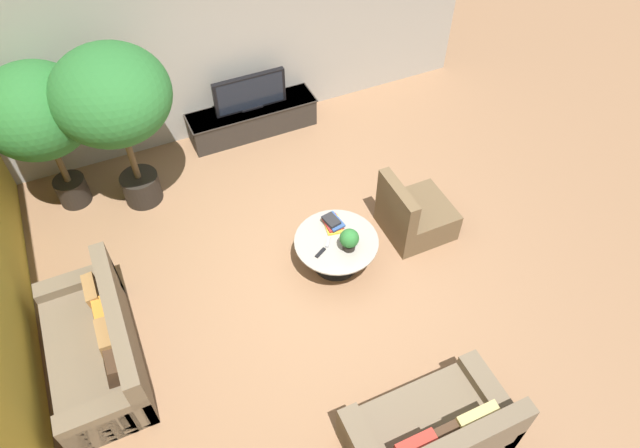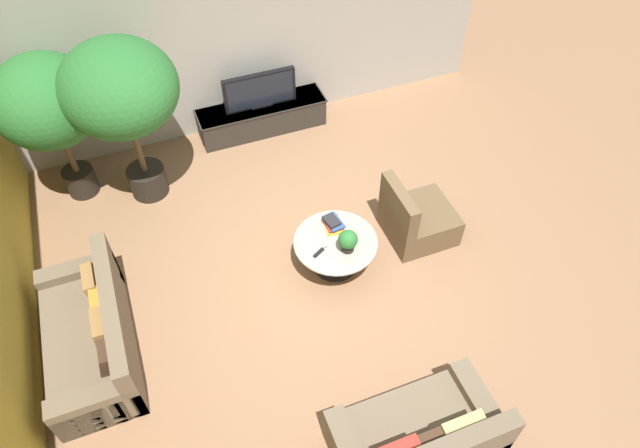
{
  "view_description": "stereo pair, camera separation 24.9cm",
  "coord_description": "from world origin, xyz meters",
  "px_view_note": "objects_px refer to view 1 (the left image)",
  "views": [
    {
      "loc": [
        -1.7,
        -3.61,
        5.53
      ],
      "look_at": [
        0.11,
        0.38,
        0.55
      ],
      "focal_mm": 32.0,
      "sensor_mm": 36.0,
      "label": 1
    },
    {
      "loc": [
        -1.47,
        -3.71,
        5.53
      ],
      "look_at": [
        0.11,
        0.38,
        0.55
      ],
      "focal_mm": 32.0,
      "sensor_mm": 36.0,
      "label": 2
    }
  ],
  "objects_px": {
    "couch_by_wall": "(98,348)",
    "media_console": "(253,119)",
    "television": "(250,93)",
    "couch_near_entry": "(432,434)",
    "potted_palm_tall": "(37,114)",
    "potted_plant_tabletop": "(349,239)",
    "coffee_table": "(336,248)",
    "potted_palm_corner": "(113,100)",
    "armchair_wicker": "(414,216)"
  },
  "relations": [
    {
      "from": "media_console",
      "to": "potted_palm_corner",
      "type": "relative_size",
      "value": 0.85
    },
    {
      "from": "potted_palm_corner",
      "to": "media_console",
      "type": "bearing_deg",
      "value": 21.46
    },
    {
      "from": "armchair_wicker",
      "to": "potted_plant_tabletop",
      "type": "bearing_deg",
      "value": 103.46
    },
    {
      "from": "couch_near_entry",
      "to": "potted_plant_tabletop",
      "type": "relative_size",
      "value": 5.22
    },
    {
      "from": "media_console",
      "to": "potted_palm_corner",
      "type": "bearing_deg",
      "value": -158.54
    },
    {
      "from": "couch_by_wall",
      "to": "couch_near_entry",
      "type": "distance_m",
      "value": 3.44
    },
    {
      "from": "armchair_wicker",
      "to": "potted_plant_tabletop",
      "type": "relative_size",
      "value": 2.98
    },
    {
      "from": "media_console",
      "to": "television",
      "type": "bearing_deg",
      "value": -90.0
    },
    {
      "from": "couch_by_wall",
      "to": "couch_near_entry",
      "type": "relative_size",
      "value": 1.19
    },
    {
      "from": "armchair_wicker",
      "to": "potted_palm_tall",
      "type": "distance_m",
      "value": 4.62
    },
    {
      "from": "potted_palm_corner",
      "to": "potted_plant_tabletop",
      "type": "relative_size",
      "value": 7.72
    },
    {
      "from": "potted_palm_tall",
      "to": "potted_plant_tabletop",
      "type": "distance_m",
      "value": 3.88
    },
    {
      "from": "media_console",
      "to": "coffee_table",
      "type": "distance_m",
      "value": 2.78
    },
    {
      "from": "television",
      "to": "coffee_table",
      "type": "distance_m",
      "value": 2.81
    },
    {
      "from": "television",
      "to": "potted_palm_corner",
      "type": "distance_m",
      "value": 2.16
    },
    {
      "from": "coffee_table",
      "to": "potted_palm_corner",
      "type": "xyz_separation_m",
      "value": [
        -1.87,
        2.06,
        1.3
      ]
    },
    {
      "from": "couch_by_wall",
      "to": "couch_near_entry",
      "type": "xyz_separation_m",
      "value": [
        2.66,
        -2.18,
        0.0
      ]
    },
    {
      "from": "television",
      "to": "coffee_table",
      "type": "bearing_deg",
      "value": -89.07
    },
    {
      "from": "television",
      "to": "potted_palm_tall",
      "type": "relative_size",
      "value": 0.52
    },
    {
      "from": "couch_near_entry",
      "to": "potted_palm_tall",
      "type": "xyz_separation_m",
      "value": [
        -2.56,
        4.75,
        1.15
      ]
    },
    {
      "from": "coffee_table",
      "to": "potted_palm_tall",
      "type": "distance_m",
      "value": 3.79
    },
    {
      "from": "television",
      "to": "potted_palm_corner",
      "type": "bearing_deg",
      "value": -158.58
    },
    {
      "from": "media_console",
      "to": "potted_palm_tall",
      "type": "xyz_separation_m",
      "value": [
        -2.66,
        -0.38,
        1.21
      ]
    },
    {
      "from": "coffee_table",
      "to": "armchair_wicker",
      "type": "xyz_separation_m",
      "value": [
        1.12,
        0.09,
        -0.03
      ]
    },
    {
      "from": "coffee_table",
      "to": "armchair_wicker",
      "type": "relative_size",
      "value": 1.15
    },
    {
      "from": "potted_palm_tall",
      "to": "coffee_table",
      "type": "bearing_deg",
      "value": -41.53
    },
    {
      "from": "couch_near_entry",
      "to": "armchair_wicker",
      "type": "bearing_deg",
      "value": -117.24
    },
    {
      "from": "couch_by_wall",
      "to": "armchair_wicker",
      "type": "distance_m",
      "value": 3.92
    },
    {
      "from": "potted_palm_tall",
      "to": "potted_plant_tabletop",
      "type": "height_order",
      "value": "potted_palm_tall"
    },
    {
      "from": "armchair_wicker",
      "to": "media_console",
      "type": "bearing_deg",
      "value": 23.32
    },
    {
      "from": "armchair_wicker",
      "to": "potted_palm_corner",
      "type": "bearing_deg",
      "value": 56.46
    },
    {
      "from": "media_console",
      "to": "couch_near_entry",
      "type": "relative_size",
      "value": 1.26
    },
    {
      "from": "potted_plant_tabletop",
      "to": "media_console",
      "type": "bearing_deg",
      "value": 92.45
    },
    {
      "from": "potted_plant_tabletop",
      "to": "couch_near_entry",
      "type": "bearing_deg",
      "value": -95.81
    },
    {
      "from": "potted_palm_corner",
      "to": "couch_by_wall",
      "type": "bearing_deg",
      "value": -112.66
    },
    {
      "from": "couch_by_wall",
      "to": "armchair_wicker",
      "type": "height_order",
      "value": "armchair_wicker"
    },
    {
      "from": "potted_palm_tall",
      "to": "potted_palm_corner",
      "type": "bearing_deg",
      "value": -21.63
    },
    {
      "from": "coffee_table",
      "to": "couch_near_entry",
      "type": "bearing_deg",
      "value": -93.47
    },
    {
      "from": "media_console",
      "to": "coffee_table",
      "type": "xyz_separation_m",
      "value": [
        0.05,
        -2.78,
        0.08
      ]
    },
    {
      "from": "coffee_table",
      "to": "potted_palm_corner",
      "type": "distance_m",
      "value": 3.07
    },
    {
      "from": "armchair_wicker",
      "to": "potted_palm_tall",
      "type": "xyz_separation_m",
      "value": [
        -3.82,
        2.31,
        1.17
      ]
    },
    {
      "from": "television",
      "to": "armchair_wicker",
      "type": "height_order",
      "value": "television"
    },
    {
      "from": "couch_near_entry",
      "to": "armchair_wicker",
      "type": "distance_m",
      "value": 2.75
    },
    {
      "from": "couch_by_wall",
      "to": "media_console",
      "type": "bearing_deg",
      "value": 137.0
    },
    {
      "from": "coffee_table",
      "to": "potted_palm_corner",
      "type": "bearing_deg",
      "value": 132.11
    },
    {
      "from": "media_console",
      "to": "television",
      "type": "xyz_separation_m",
      "value": [
        0.0,
        -0.0,
        0.47
      ]
    },
    {
      "from": "armchair_wicker",
      "to": "couch_by_wall",
      "type": "bearing_deg",
      "value": 93.82
    },
    {
      "from": "media_console",
      "to": "potted_palm_corner",
      "type": "distance_m",
      "value": 2.39
    },
    {
      "from": "couch_near_entry",
      "to": "potted_palm_corner",
      "type": "bearing_deg",
      "value": -68.71
    },
    {
      "from": "media_console",
      "to": "potted_plant_tabletop",
      "type": "relative_size",
      "value": 6.58
    }
  ]
}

